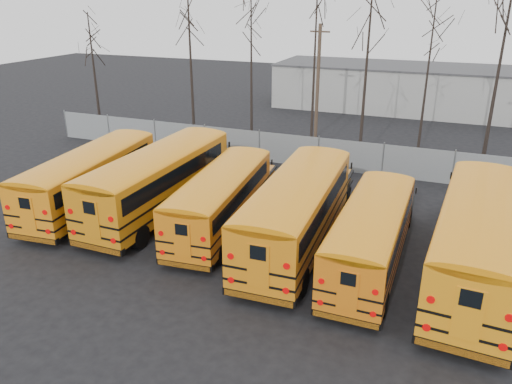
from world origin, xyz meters
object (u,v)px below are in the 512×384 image
at_px(bus_e, 372,230).
at_px(bus_a, 92,173).
at_px(bus_b, 161,175).
at_px(bus_f, 479,233).
at_px(bus_c, 223,194).
at_px(utility_pole_left, 318,81).
at_px(bus_d, 299,205).

bearing_deg(bus_e, bus_a, 176.32).
bearing_deg(bus_b, bus_f, -3.96).
bearing_deg(bus_c, utility_pole_left, 85.70).
bearing_deg(utility_pole_left, bus_c, -84.45).
bearing_deg(bus_c, bus_e, -14.47).
distance_m(bus_e, utility_pole_left, 19.98).
bearing_deg(bus_b, bus_e, -8.30).
bearing_deg(bus_c, bus_d, -11.68).
distance_m(bus_a, utility_pole_left, 18.92).
bearing_deg(bus_f, bus_a, -177.98).
xyz_separation_m(bus_d, bus_f, (7.11, -0.21, 0.07)).
xyz_separation_m(bus_a, bus_d, (11.06, -0.26, 0.11)).
height_order(bus_e, bus_f, bus_f).
xyz_separation_m(bus_a, utility_pole_left, (6.99, 17.41, 2.50)).
height_order(bus_a, utility_pole_left, utility_pole_left).
xyz_separation_m(bus_b, bus_c, (3.62, -0.56, -0.27)).
distance_m(bus_c, utility_pole_left, 17.44).
height_order(bus_a, bus_c, bus_a).
distance_m(bus_a, bus_c, 7.27).
distance_m(bus_c, bus_d, 3.82).
xyz_separation_m(bus_b, utility_pole_left, (3.34, 16.69, 2.35)).
bearing_deg(bus_f, bus_c, -179.85).
distance_m(bus_a, bus_d, 11.07).
height_order(bus_b, bus_d, bus_b).
height_order(bus_a, bus_e, bus_a).
relative_size(bus_d, bus_e, 1.17).
height_order(bus_d, bus_f, bus_f).
height_order(bus_b, utility_pole_left, utility_pole_left).
xyz_separation_m(bus_b, bus_d, (7.41, -0.98, -0.03)).
bearing_deg(bus_c, bus_f, -8.61).
bearing_deg(bus_f, bus_e, -168.95).
distance_m(bus_a, bus_e, 14.37).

